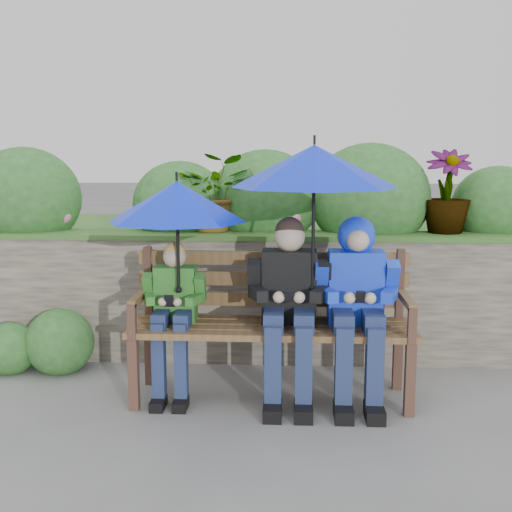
# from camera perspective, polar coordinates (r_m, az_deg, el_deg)

# --- Properties ---
(ground) EXTENTS (60.00, 60.00, 0.00)m
(ground) POSITION_cam_1_polar(r_m,az_deg,el_deg) (4.64, -0.07, -11.85)
(ground) COLOR #5E5E5E
(ground) RESTS_ON ground
(garden_backdrop) EXTENTS (8.00, 2.86, 1.79)m
(garden_backdrop) POSITION_cam_1_polar(r_m,az_deg,el_deg) (6.04, 0.68, -0.95)
(garden_backdrop) COLOR #524D47
(garden_backdrop) RESTS_ON ground
(park_bench) EXTENTS (1.91, 0.56, 1.01)m
(park_bench) POSITION_cam_1_polar(r_m,az_deg,el_deg) (4.41, 1.42, -5.20)
(park_bench) COLOR #4A3025
(park_bench) RESTS_ON ground
(boy_left) EXTENTS (0.42, 0.49, 1.07)m
(boy_left) POSITION_cam_1_polar(r_m,az_deg,el_deg) (4.39, -7.33, -4.66)
(boy_left) COLOR #295F17
(boy_left) RESTS_ON ground
(boy_middle) EXTENTS (0.55, 0.64, 1.24)m
(boy_middle) POSITION_cam_1_polar(r_m,az_deg,el_deg) (4.28, 2.95, -3.94)
(boy_middle) COLOR black
(boy_middle) RESTS_ON ground
(boy_right) EXTENTS (0.55, 0.67, 1.25)m
(boy_right) POSITION_cam_1_polar(r_m,az_deg,el_deg) (4.31, 8.95, -3.30)
(boy_right) COLOR blue
(boy_right) RESTS_ON ground
(umbrella_left) EXTENTS (0.92, 0.92, 0.81)m
(umbrella_left) POSITION_cam_1_polar(r_m,az_deg,el_deg) (4.24, -7.03, 4.82)
(umbrella_left) COLOR #0521E1
(umbrella_left) RESTS_ON ground
(umbrella_right) EXTENTS (1.08, 1.08, 1.02)m
(umbrella_right) POSITION_cam_1_polar(r_m,az_deg,el_deg) (4.18, 5.19, 7.94)
(umbrella_right) COLOR #0521E1
(umbrella_right) RESTS_ON ground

